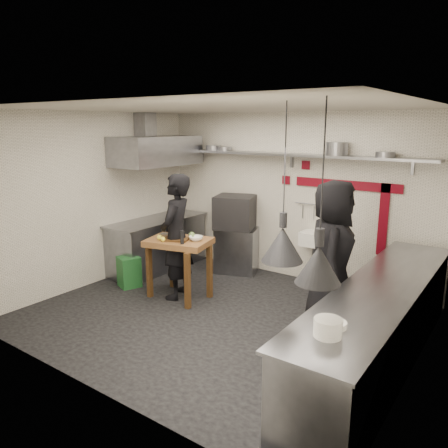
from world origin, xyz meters
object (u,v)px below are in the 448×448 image
Objects in this scene: chef_right at (332,255)px; combi_oven at (235,212)px; oven_stand at (237,249)px; prep_table at (179,268)px; green_bin at (129,272)px; chef_left at (176,237)px.

combi_oven is at bearing 43.37° from chef_right.
prep_table is (-0.03, -1.55, 0.06)m from oven_stand.
chef_right is at bearing 9.80° from green_bin.
oven_stand is 0.41× the size of chef_right.
chef_right is at bearing -44.82° from combi_oven.
green_bin is 0.26× the size of chef_right.
chef_left is (-0.08, -1.55, 0.55)m from oven_stand.
green_bin is 1.17m from chef_left.
combi_oven is 1.52m from chef_left.
chef_left is 2.32m from chef_right.
green_bin is (-1.00, -1.69, -0.15)m from oven_stand.
chef_left is (-0.05, -1.51, -0.14)m from combi_oven.
prep_table is 0.49m from chef_left.
chef_left is at bearing -111.65° from oven_stand.
chef_right is (2.23, -1.09, -0.13)m from combi_oven.
green_bin is 3.33m from chef_right.
combi_oven reaches higher than oven_stand.
combi_oven is 2.49m from chef_right.
green_bin is at bearing 174.14° from prep_table.
prep_table is at bearing 68.95° from chef_left.
combi_oven reaches higher than prep_table.
green_bin is at bearing 79.20° from chef_right.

